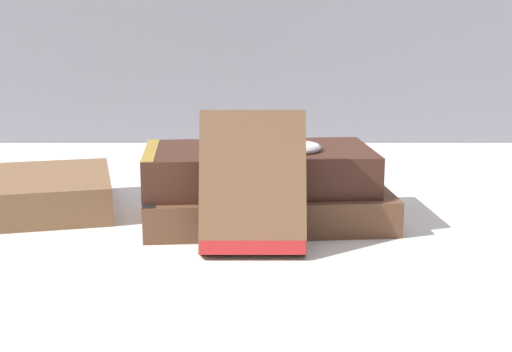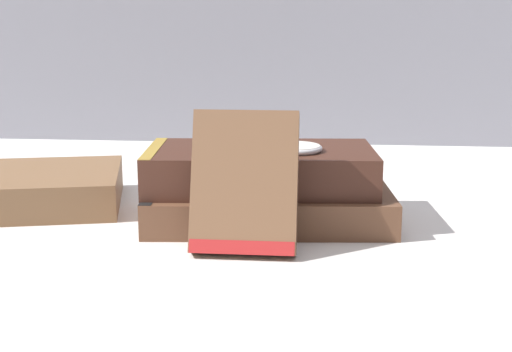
{
  "view_description": "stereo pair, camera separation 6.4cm",
  "coord_description": "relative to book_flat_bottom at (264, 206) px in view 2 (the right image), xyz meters",
  "views": [
    {
      "loc": [
        0.01,
        -0.68,
        0.2
      ],
      "look_at": [
        0.01,
        0.0,
        0.05
      ],
      "focal_mm": 50.0,
      "sensor_mm": 36.0,
      "label": 1
    },
    {
      "loc": [
        0.08,
        -0.67,
        0.2
      ],
      "look_at": [
        0.01,
        0.0,
        0.05
      ],
      "focal_mm": 50.0,
      "sensor_mm": 36.0,
      "label": 2
    }
  ],
  "objects": [
    {
      "name": "ground_plane",
      "position": [
        -0.02,
        -0.02,
        -0.02
      ],
      "size": [
        3.0,
        3.0,
        0.0
      ],
      "primitive_type": "plane",
      "color": "silver"
    },
    {
      "name": "book_flat_bottom",
      "position": [
        0.0,
        0.0,
        0.0
      ],
      "size": [
        0.25,
        0.15,
        0.04
      ],
      "rotation": [
        0.0,
        0.0,
        0.08
      ],
      "color": "brown",
      "rests_on": "ground_plane"
    },
    {
      "name": "book_flat_top",
      "position": [
        -0.01,
        0.01,
        0.04
      ],
      "size": [
        0.24,
        0.14,
        0.04
      ],
      "rotation": [
        0.0,
        0.0,
        0.08
      ],
      "color": "#422319",
      "rests_on": "book_flat_bottom"
    },
    {
      "name": "book_side_left",
      "position": [
        -0.27,
        0.04,
        0.0
      ],
      "size": [
        0.22,
        0.2,
        0.04
      ],
      "rotation": [
        0.0,
        0.0,
        0.24
      ],
      "color": "brown",
      "rests_on": "ground_plane"
    },
    {
      "name": "book_leaning_front",
      "position": [
        -0.01,
        -0.09,
        0.04
      ],
      "size": [
        0.09,
        0.06,
        0.12
      ],
      "rotation": [
        -0.34,
        0.0,
        0.0
      ],
      "color": "brown",
      "rests_on": "ground_plane"
    },
    {
      "name": "pocket_watch",
      "position": [
        0.03,
        -0.0,
        0.06
      ],
      "size": [
        0.05,
        0.06,
        0.01
      ],
      "color": "silver",
      "rests_on": "book_flat_top"
    },
    {
      "name": "reading_glasses",
      "position": [
        -0.05,
        0.15,
        -0.02
      ],
      "size": [
        0.1,
        0.06,
        0.0
      ],
      "rotation": [
        0.0,
        0.0,
        0.12
      ],
      "color": "#4C3828",
      "rests_on": "ground_plane"
    }
  ]
}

